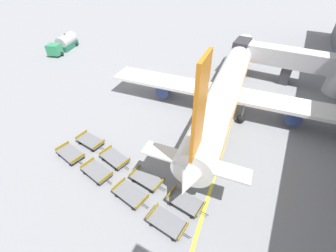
{
  "coord_description": "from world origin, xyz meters",
  "views": [
    {
      "loc": [
        21.02,
        -30.25,
        18.43
      ],
      "look_at": [
        11.1,
        -11.76,
        1.63
      ],
      "focal_mm": 24.0,
      "sensor_mm": 36.0,
      "label": 1
    }
  ],
  "objects_px": {
    "fuel_tanker_primary": "(65,44)",
    "baggage_dolly_row_mid_a_col_c": "(147,179)",
    "baggage_dolly_row_near_col_b": "(97,172)",
    "baggage_dolly_row_near_col_d": "(167,222)",
    "baggage_dolly_row_near_col_a": "(70,154)",
    "baggage_dolly_row_mid_a_col_d": "(186,202)",
    "airplane": "(227,86)",
    "baggage_dolly_row_mid_a_col_b": "(115,158)",
    "baggage_dolly_row_near_col_c": "(130,194)",
    "baggage_dolly_row_mid_a_col_a": "(90,141)"
  },
  "relations": [
    {
      "from": "baggage_dolly_row_near_col_a",
      "to": "baggage_dolly_row_mid_a_col_c",
      "type": "height_order",
      "value": "same"
    },
    {
      "from": "baggage_dolly_row_near_col_b",
      "to": "baggage_dolly_row_near_col_c",
      "type": "xyz_separation_m",
      "value": [
        4.58,
        -0.56,
        0.0
      ]
    },
    {
      "from": "baggage_dolly_row_near_col_d",
      "to": "baggage_dolly_row_near_col_c",
      "type": "bearing_deg",
      "value": 169.73
    },
    {
      "from": "baggage_dolly_row_mid_a_col_c",
      "to": "baggage_dolly_row_mid_a_col_d",
      "type": "distance_m",
      "value": 4.5
    },
    {
      "from": "baggage_dolly_row_near_col_b",
      "to": "baggage_dolly_row_mid_a_col_b",
      "type": "relative_size",
      "value": 1.0
    },
    {
      "from": "fuel_tanker_primary",
      "to": "baggage_dolly_row_near_col_d",
      "type": "relative_size",
      "value": 2.34
    },
    {
      "from": "baggage_dolly_row_near_col_d",
      "to": "baggage_dolly_row_mid_a_col_d",
      "type": "bearing_deg",
      "value": 77.57
    },
    {
      "from": "airplane",
      "to": "baggage_dolly_row_mid_a_col_c",
      "type": "bearing_deg",
      "value": -99.02
    },
    {
      "from": "fuel_tanker_primary",
      "to": "baggage_dolly_row_near_col_a",
      "type": "xyz_separation_m",
      "value": [
        26.92,
        -23.7,
        -0.87
      ]
    },
    {
      "from": "fuel_tanker_primary",
      "to": "baggage_dolly_row_mid_a_col_b",
      "type": "bearing_deg",
      "value": -34.65
    },
    {
      "from": "baggage_dolly_row_near_col_d",
      "to": "baggage_dolly_row_mid_a_col_a",
      "type": "bearing_deg",
      "value": 160.55
    },
    {
      "from": "baggage_dolly_row_near_col_c",
      "to": "baggage_dolly_row_near_col_d",
      "type": "distance_m",
      "value": 4.41
    },
    {
      "from": "baggage_dolly_row_mid_a_col_c",
      "to": "baggage_dolly_row_near_col_a",
      "type": "bearing_deg",
      "value": -173.21
    },
    {
      "from": "baggage_dolly_row_mid_a_col_d",
      "to": "baggage_dolly_row_near_col_c",
      "type": "bearing_deg",
      "value": -161.04
    },
    {
      "from": "baggage_dolly_row_mid_a_col_d",
      "to": "airplane",
      "type": "bearing_deg",
      "value": 96.0
    },
    {
      "from": "baggage_dolly_row_mid_a_col_a",
      "to": "baggage_dolly_row_near_col_a",
      "type": "bearing_deg",
      "value": -100.41
    },
    {
      "from": "baggage_dolly_row_near_col_d",
      "to": "baggage_dolly_row_mid_a_col_a",
      "type": "distance_m",
      "value": 13.55
    },
    {
      "from": "baggage_dolly_row_near_col_b",
      "to": "baggage_dolly_row_mid_a_col_d",
      "type": "distance_m",
      "value": 9.52
    },
    {
      "from": "baggage_dolly_row_mid_a_col_b",
      "to": "baggage_dolly_row_mid_a_col_c",
      "type": "bearing_deg",
      "value": -8.57
    },
    {
      "from": "airplane",
      "to": "baggage_dolly_row_mid_a_col_c",
      "type": "distance_m",
      "value": 17.17
    },
    {
      "from": "airplane",
      "to": "baggage_dolly_row_near_col_d",
      "type": "relative_size",
      "value": 9.72
    },
    {
      "from": "fuel_tanker_primary",
      "to": "baggage_dolly_row_near_col_a",
      "type": "bearing_deg",
      "value": -41.36
    },
    {
      "from": "fuel_tanker_primary",
      "to": "baggage_dolly_row_mid_a_col_c",
      "type": "height_order",
      "value": "fuel_tanker_primary"
    },
    {
      "from": "baggage_dolly_row_mid_a_col_c",
      "to": "fuel_tanker_primary",
      "type": "bearing_deg",
      "value": 148.08
    },
    {
      "from": "airplane",
      "to": "baggage_dolly_row_near_col_b",
      "type": "height_order",
      "value": "airplane"
    },
    {
      "from": "baggage_dolly_row_near_col_b",
      "to": "baggage_dolly_row_near_col_d",
      "type": "relative_size",
      "value": 1.01
    },
    {
      "from": "baggage_dolly_row_near_col_a",
      "to": "baggage_dolly_row_mid_a_col_b",
      "type": "relative_size",
      "value": 1.0
    },
    {
      "from": "baggage_dolly_row_mid_a_col_a",
      "to": "baggage_dolly_row_mid_a_col_c",
      "type": "xyz_separation_m",
      "value": [
        8.86,
        -1.51,
        0.0
      ]
    },
    {
      "from": "airplane",
      "to": "fuel_tanker_primary",
      "type": "distance_m",
      "value": 39.41
    },
    {
      "from": "baggage_dolly_row_near_col_a",
      "to": "baggage_dolly_row_mid_a_col_c",
      "type": "distance_m",
      "value": 9.4
    },
    {
      "from": "baggage_dolly_row_near_col_d",
      "to": "baggage_dolly_row_mid_a_col_c",
      "type": "distance_m",
      "value": 4.94
    },
    {
      "from": "baggage_dolly_row_mid_a_col_a",
      "to": "baggage_dolly_row_mid_a_col_b",
      "type": "xyz_separation_m",
      "value": [
        4.29,
        -0.82,
        0.0
      ]
    },
    {
      "from": "baggage_dolly_row_mid_a_col_a",
      "to": "baggage_dolly_row_mid_a_col_b",
      "type": "relative_size",
      "value": 0.99
    },
    {
      "from": "airplane",
      "to": "baggage_dolly_row_near_col_a",
      "type": "xyz_separation_m",
      "value": [
        -11.99,
        -17.81,
        -2.97
      ]
    },
    {
      "from": "fuel_tanker_primary",
      "to": "baggage_dolly_row_mid_a_col_c",
      "type": "bearing_deg",
      "value": -31.92
    },
    {
      "from": "fuel_tanker_primary",
      "to": "baggage_dolly_row_near_col_c",
      "type": "xyz_separation_m",
      "value": [
        35.84,
        -24.81,
        -0.87
      ]
    },
    {
      "from": "baggage_dolly_row_near_col_a",
      "to": "baggage_dolly_row_mid_a_col_c",
      "type": "xyz_separation_m",
      "value": [
        9.34,
        1.11,
        0.0
      ]
    },
    {
      "from": "baggage_dolly_row_near_col_a",
      "to": "baggage_dolly_row_near_col_d",
      "type": "height_order",
      "value": "same"
    },
    {
      "from": "baggage_dolly_row_mid_a_col_a",
      "to": "baggage_dolly_row_mid_a_col_b",
      "type": "height_order",
      "value": "same"
    },
    {
      "from": "baggage_dolly_row_near_col_d",
      "to": "baggage_dolly_row_near_col_a",
      "type": "bearing_deg",
      "value": 171.88
    },
    {
      "from": "airplane",
      "to": "baggage_dolly_row_near_col_d",
      "type": "height_order",
      "value": "airplane"
    },
    {
      "from": "baggage_dolly_row_near_col_b",
      "to": "baggage_dolly_row_mid_a_col_b",
      "type": "xyz_separation_m",
      "value": [
        0.42,
        2.34,
        0.0
      ]
    },
    {
      "from": "baggage_dolly_row_near_col_c",
      "to": "baggage_dolly_row_mid_a_col_a",
      "type": "relative_size",
      "value": 1.01
    },
    {
      "from": "baggage_dolly_row_mid_a_col_b",
      "to": "baggage_dolly_row_near_col_a",
      "type": "bearing_deg",
      "value": -159.34
    },
    {
      "from": "baggage_dolly_row_near_col_a",
      "to": "baggage_dolly_row_mid_a_col_b",
      "type": "height_order",
      "value": "same"
    },
    {
      "from": "fuel_tanker_primary",
      "to": "baggage_dolly_row_near_col_c",
      "type": "distance_m",
      "value": 43.6
    },
    {
      "from": "baggage_dolly_row_near_col_a",
      "to": "baggage_dolly_row_mid_a_col_b",
      "type": "distance_m",
      "value": 5.1
    },
    {
      "from": "baggage_dolly_row_mid_a_col_d",
      "to": "baggage_dolly_row_mid_a_col_b",
      "type": "bearing_deg",
      "value": 172.24
    },
    {
      "from": "baggage_dolly_row_near_col_a",
      "to": "fuel_tanker_primary",
      "type": "bearing_deg",
      "value": 138.64
    },
    {
      "from": "baggage_dolly_row_near_col_c",
      "to": "baggage_dolly_row_mid_a_col_a",
      "type": "xyz_separation_m",
      "value": [
        -8.44,
        3.73,
        0.0
      ]
    }
  ]
}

